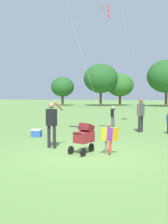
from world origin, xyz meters
The scene contains 8 objects.
ground_plane centered at (0.00, 0.00, 0.00)m, with size 120.00×120.00×0.00m, color #668E47.
treeline_distant centered at (5.50, 31.01, 3.83)m, with size 34.86×5.90×6.58m.
child_with_butterfly_kite centered at (0.74, 0.25, 0.61)m, with size 0.60×0.43×1.00m.
person_adult_flyer centered at (-1.43, 0.86, 1.01)m, with size 0.65×0.50×1.76m.
stroller centered at (-0.08, 0.25, 0.61)m, with size 0.83×1.10×1.03m.
person_red_shirt centered at (0.29, 7.28, 0.73)m, with size 0.30×0.32×1.24m.
person_couple_left centered at (1.87, 5.47, 1.02)m, with size 0.39×0.49×1.73m.
cooler_box centered at (-2.89, 3.08, 0.18)m, with size 0.45×0.33×0.35m.
Camera 1 is at (1.59, -8.44, 2.07)m, focal length 42.55 mm.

